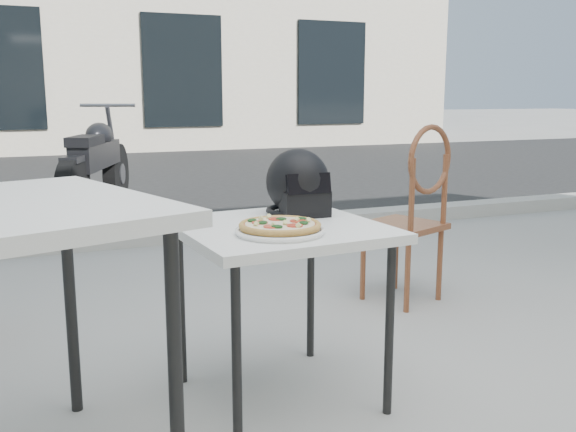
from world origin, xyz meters
name	(u,v)px	position (x,y,z in m)	size (l,w,h in m)	color
ground	(420,396)	(0.00, 0.00, 0.00)	(80.00, 80.00, 0.00)	#A19E98
street_asphalt	(132,179)	(0.00, 7.00, 0.00)	(30.00, 8.00, 0.00)	black
curb	(210,230)	(0.00, 3.00, 0.06)	(30.00, 0.25, 0.12)	#A6A49C
cafe_table_main	(279,241)	(-0.50, 0.20, 0.61)	(0.76, 0.76, 0.67)	white
plate	(280,231)	(-0.55, 0.06, 0.68)	(0.31, 0.31, 0.02)	white
pizza	(280,225)	(-0.55, 0.06, 0.70)	(0.31, 0.31, 0.03)	tan
helmet	(298,185)	(-0.35, 0.38, 0.79)	(0.26, 0.27, 0.26)	black
cafe_chair_main	(414,205)	(0.59, 0.98, 0.55)	(0.49, 0.49, 0.99)	brown
motorcycle	(97,168)	(-0.72, 4.31, 0.46)	(0.89, 2.01, 1.05)	black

